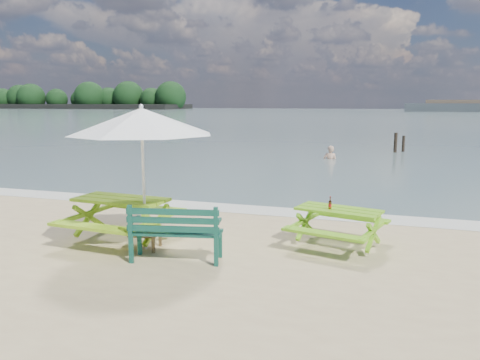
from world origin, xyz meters
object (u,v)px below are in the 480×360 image
(picnic_table_left, at_px, (122,221))
(park_bench, at_px, (176,243))
(beer_bottle, at_px, (330,205))
(swimmer, at_px, (330,164))
(picnic_table_right, at_px, (338,228))
(patio_umbrella, at_px, (142,121))
(side_table, at_px, (146,240))

(picnic_table_left, bearing_deg, park_bench, -24.66)
(beer_bottle, distance_m, swimmer, 13.31)
(picnic_table_left, distance_m, beer_bottle, 3.84)
(park_bench, distance_m, swimmer, 14.68)
(picnic_table_right, bearing_deg, beer_bottle, -154.54)
(picnic_table_left, relative_size, beer_bottle, 9.04)
(park_bench, distance_m, patio_umbrella, 2.14)
(picnic_table_left, bearing_deg, side_table, -23.98)
(picnic_table_right, relative_size, side_table, 3.33)
(picnic_table_left, relative_size, park_bench, 1.31)
(picnic_table_right, bearing_deg, patio_umbrella, -159.86)
(side_table, xyz_separation_m, beer_bottle, (3.07, 1.11, 0.60))
(picnic_table_right, bearing_deg, swimmer, 97.44)
(park_bench, height_order, side_table, park_bench)
(picnic_table_right, bearing_deg, park_bench, -147.78)
(picnic_table_right, distance_m, swimmer, 13.23)
(park_bench, distance_m, side_table, 0.86)
(park_bench, relative_size, swimmer, 0.92)
(patio_umbrella, bearing_deg, beer_bottle, 19.88)
(picnic_table_right, bearing_deg, picnic_table_left, -167.08)
(park_bench, bearing_deg, side_table, 154.76)
(picnic_table_right, xyz_separation_m, patio_umbrella, (-3.22, -1.18, 1.91))
(picnic_table_right, bearing_deg, side_table, -159.86)
(picnic_table_right, height_order, beer_bottle, beer_bottle)
(picnic_table_left, xyz_separation_m, park_bench, (1.43, -0.66, -0.11))
(side_table, xyz_separation_m, swimmer, (1.51, 14.29, -0.41))
(swimmer, bearing_deg, beer_bottle, -83.23)
(park_bench, bearing_deg, patio_umbrella, 154.76)
(beer_bottle, bearing_deg, picnic_table_left, -167.61)
(patio_umbrella, relative_size, swimmer, 1.71)
(picnic_table_right, xyz_separation_m, swimmer, (-1.71, 13.11, -0.57))
(side_table, height_order, swimmer, swimmer)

